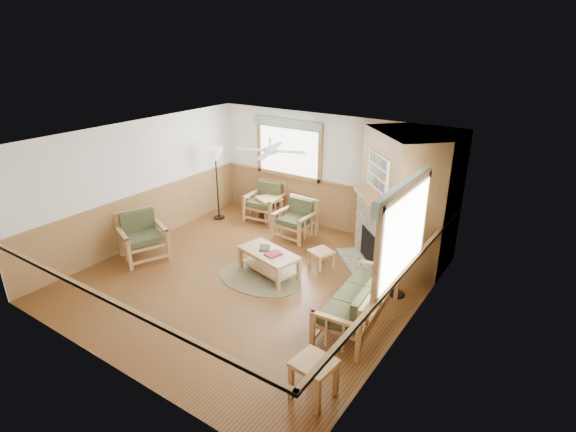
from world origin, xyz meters
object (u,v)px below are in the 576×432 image
Objects in this scene: armchair_back_left at (265,202)px; end_table_chairs at (269,209)px; end_table_sofa at (314,379)px; coffee_table at (269,263)px; sofa at (359,298)px; armchair_left at (143,237)px; armchair_back_right at (295,219)px; floor_lamp_right at (402,251)px; footstool at (321,259)px; floor_lamp_left at (217,184)px.

end_table_chairs is (0.13, 0.00, -0.16)m from armchair_back_left.
end_table_sofa is (4.09, -4.45, -0.18)m from armchair_back_left.
armchair_back_left is 2.82m from coffee_table.
armchair_left is at bearing -89.02° from sofa.
armchair_back_right is 0.49× the size of floor_lamp_right.
footstool is (3.24, 1.71, -0.30)m from armchair_left.
floor_lamp_right reaches higher than armchair_left.
footstool is at bearing -34.57° from armchair_back_left.
footstool is (2.29, -1.38, -0.12)m from end_table_chairs.
armchair_back_right is at bearing 3.23° from floor_lamp_left.
end_table_sofa is at bearing -61.40° from footstool.
floor_lamp_right is at bearing -5.23° from footstool.
floor_lamp_right is (1.67, -0.15, 0.71)m from footstool.
sofa is at bearing -41.68° from footstool.
armchair_left reaches higher than armchair_back_left.
footstool is (-1.42, 1.26, -0.26)m from sofa.
coffee_table is (1.74, -2.21, -0.22)m from armchair_back_left.
end_table_chairs is at bearing 5.82° from armchair_left.
end_table_sofa is 6.42m from floor_lamp_left.
floor_lamp_left is at bearing 143.00° from end_table_sofa.
sofa is 1.83m from end_table_sofa.
floor_lamp_right is (2.88, -1.05, 0.45)m from armchair_back_right.
floor_lamp_right reaches higher than end_table_chairs.
end_table_sofa is 0.31× the size of floor_lamp_right.
armchair_back_right is 0.72× the size of coffee_table.
floor_lamp_right is (5.10, -0.93, -0.02)m from floor_lamp_left.
armchair_back_right is (-2.62, 2.16, -0.00)m from sofa.
floor_lamp_right is at bearing -10.32° from floor_lamp_left.
floor_lamp_left reaches higher than armchair_left.
coffee_table is at bearing -129.53° from footstool.
floor_lamp_left is (-3.43, 0.78, 0.73)m from footstool.
armchair_back_right is at bearing 125.96° from end_table_sofa.
floor_lamp_left is at bearing 169.68° from floor_lamp_right.
armchair_back_right is 1.56× the size of end_table_sofa.
sofa is 1.57× the size of coffee_table.
armchair_back_left is 2.80m from footstool.
end_table_chairs is at bearing 158.86° from floor_lamp_right.
end_table_chairs reaches higher than coffee_table.
armchair_back_left is 1.06× the size of armchair_back_right.
end_table_sofa reaches higher than coffee_table.
coffee_table is (0.52, -1.73, -0.19)m from armchair_back_right.
floor_lamp_left is at bearing -151.87° from end_table_chairs.
armchair_back_right is at bearing -15.06° from armchair_left.
sofa is 3.20× the size of end_table_chairs.
armchair_back_left is 0.76× the size of coffee_table.
sofa is 3.40m from armchair_back_right.
armchair_left is 3.24m from end_table_chairs.
armchair_back_right is 3.31m from armchair_left.
end_table_sofa is (4.91, -1.35, -0.20)m from armchair_left.
sofa is 1.98× the size of armchair_left.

